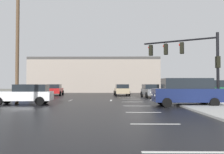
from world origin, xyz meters
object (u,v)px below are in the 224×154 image
(traffic_signal_mast, at_px, (190,55))
(suv_green, at_px, (215,89))
(sedan_blue, at_px, (28,91))
(suv_navy, at_px, (186,91))
(utility_pole_mid, at_px, (17,39))
(sedan_tan, at_px, (122,90))
(sedan_white, at_px, (25,94))
(sedan_red, at_px, (55,90))
(sedan_grey, at_px, (151,90))

(traffic_signal_mast, xyz_separation_m, suv_green, (5.31, 7.90, -2.92))
(sedan_blue, relative_size, suv_navy, 0.94)
(utility_pole_mid, bearing_deg, sedan_tan, 57.40)
(sedan_white, distance_m, suv_green, 20.59)
(sedan_red, relative_size, suv_navy, 0.96)
(traffic_signal_mast, height_order, suv_navy, traffic_signal_mast)
(suv_green, bearing_deg, sedan_grey, -106.20)
(sedan_white, height_order, sedan_grey, same)
(sedan_grey, height_order, utility_pole_mid, utility_pole_mid)
(sedan_grey, bearing_deg, sedan_red, -113.24)
(sedan_tan, bearing_deg, sedan_white, 148.20)
(sedan_white, relative_size, suv_navy, 0.96)
(sedan_blue, bearing_deg, sedan_red, -15.44)
(sedan_white, xyz_separation_m, utility_pole_mid, (-0.98, 0.80, 4.54))
(sedan_red, bearing_deg, utility_pole_mid, 176.32)
(traffic_signal_mast, relative_size, sedan_grey, 1.19)
(sedan_red, bearing_deg, sedan_tan, -96.85)
(sedan_tan, height_order, sedan_grey, same)
(suv_green, bearing_deg, traffic_signal_mast, -36.33)
(sedan_red, bearing_deg, traffic_signal_mast, -139.32)
(sedan_white, distance_m, suv_navy, 12.34)
(traffic_signal_mast, height_order, sedan_blue, traffic_signal_mast)
(sedan_red, height_order, sedan_blue, same)
(sedan_tan, bearing_deg, sedan_blue, 113.96)
(traffic_signal_mast, bearing_deg, sedan_blue, 3.35)
(sedan_grey, bearing_deg, traffic_signal_mast, 6.34)
(sedan_red, relative_size, sedan_white, 1.01)
(traffic_signal_mast, height_order, suv_green, traffic_signal_mast)
(suv_navy, relative_size, utility_pole_mid, 0.47)
(traffic_signal_mast, distance_m, suv_green, 9.95)
(traffic_signal_mast, bearing_deg, sedan_grey, -49.79)
(sedan_grey, relative_size, suv_navy, 0.95)
(sedan_tan, distance_m, suv_green, 12.14)
(traffic_signal_mast, xyz_separation_m, sedan_blue, (-16.34, 8.13, -3.16))
(suv_green, xyz_separation_m, utility_pole_mid, (-19.55, -8.07, 4.30))
(sedan_white, height_order, suv_green, suv_green)
(sedan_red, relative_size, suv_green, 0.95)
(utility_pole_mid, bearing_deg, sedan_blue, 104.22)
(traffic_signal_mast, distance_m, suv_navy, 3.80)
(traffic_signal_mast, xyz_separation_m, sedan_tan, (-5.25, 13.88, -3.16))
(sedan_red, relative_size, sedan_tan, 1.01)
(sedan_tan, distance_m, sedan_blue, 12.50)
(traffic_signal_mast, height_order, sedan_red, traffic_signal_mast)
(sedan_tan, bearing_deg, suv_green, -123.02)
(sedan_red, bearing_deg, suv_navy, -145.47)
(sedan_blue, bearing_deg, suv_navy, -123.88)
(sedan_grey, height_order, sedan_blue, same)
(traffic_signal_mast, xyz_separation_m, sedan_grey, (-1.77, 9.63, -3.16))
(traffic_signal_mast, distance_m, utility_pole_mid, 14.31)
(sedan_grey, distance_m, sedan_blue, 14.65)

